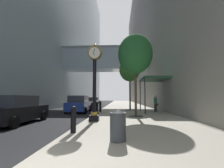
% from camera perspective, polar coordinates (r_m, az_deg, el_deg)
% --- Properties ---
extents(ground_plane, '(110.00, 110.00, 0.00)m').
position_cam_1_polar(ground_plane, '(30.08, -1.66, -7.70)').
color(ground_plane, black).
rests_on(ground_plane, ground).
extents(sidewalk_right, '(6.73, 80.00, 0.14)m').
position_cam_1_polar(sidewalk_right, '(33.02, 4.60, -7.30)').
color(sidewalk_right, '#ADA593').
rests_on(sidewalk_right, ground).
extents(building_block_left, '(22.67, 80.00, 39.95)m').
position_cam_1_polar(building_block_left, '(39.95, -18.70, 22.86)').
color(building_block_left, '#93A8B7').
rests_on(building_block_left, ground).
extents(building_block_right, '(9.00, 80.00, 34.18)m').
position_cam_1_polar(building_block_right, '(37.55, 17.28, 19.91)').
color(building_block_right, gray).
rests_on(building_block_right, ground).
extents(street_clock, '(0.84, 0.55, 4.73)m').
position_cam_1_polar(street_clock, '(10.05, -6.13, 2.07)').
color(street_clock, black).
rests_on(street_clock, sidewalk_right).
extents(bollard_nearest, '(0.23, 0.23, 1.07)m').
position_cam_1_polar(bollard_nearest, '(6.90, -13.34, -11.74)').
color(bollard_nearest, black).
rests_on(bollard_nearest, sidewalk_right).
extents(bollard_third, '(0.23, 0.23, 1.07)m').
position_cam_1_polar(bollard_third, '(11.49, -6.85, -8.98)').
color(bollard_third, black).
rests_on(bollard_third, sidewalk_right).
extents(bollard_fourth, '(0.23, 0.23, 1.07)m').
position_cam_1_polar(bollard_fourth, '(13.82, -5.25, -8.28)').
color(bollard_fourth, black).
rests_on(bollard_fourth, sidewalk_right).
extents(bollard_fifth, '(0.23, 0.23, 1.07)m').
position_cam_1_polar(bollard_fifth, '(16.15, -4.12, -7.77)').
color(bollard_fifth, black).
rests_on(bollard_fifth, sidewalk_right).
extents(street_tree_near, '(2.66, 2.66, 6.30)m').
position_cam_1_polar(street_tree_near, '(12.98, 8.12, 10.21)').
color(street_tree_near, '#333335').
rests_on(street_tree_near, sidewalk_right).
extents(street_tree_mid_near, '(2.46, 2.46, 6.10)m').
position_cam_1_polar(street_tree_mid_near, '(19.24, 6.24, 5.00)').
color(street_tree_mid_near, '#333335').
rests_on(street_tree_mid_near, sidewalk_right).
extents(trash_bin, '(0.53, 0.53, 1.05)m').
position_cam_1_polar(trash_bin, '(5.48, 2.08, -13.92)').
color(trash_bin, '#383D42').
rests_on(trash_bin, sidewalk_right).
extents(pedestrian_walking, '(0.50, 0.41, 1.61)m').
position_cam_1_polar(pedestrian_walking, '(17.07, 14.96, -6.51)').
color(pedestrian_walking, '#23232D').
rests_on(pedestrian_walking, sidewalk_right).
extents(storefront_awning, '(2.40, 3.60, 3.30)m').
position_cam_1_polar(storefront_awning, '(16.35, 14.23, 1.47)').
color(storefront_awning, '#235138').
rests_on(storefront_awning, sidewalk_right).
extents(car_silver_near, '(2.05, 4.66, 1.58)m').
position_cam_1_polar(car_silver_near, '(29.31, -7.75, -6.23)').
color(car_silver_near, '#B7BABF').
rests_on(car_silver_near, ground).
extents(car_white_mid, '(1.96, 4.02, 1.58)m').
position_cam_1_polar(car_white_mid, '(43.14, -5.72, -5.76)').
color(car_white_mid, silver).
rests_on(car_white_mid, ground).
extents(car_blue_far, '(2.21, 4.66, 1.75)m').
position_cam_1_polar(car_blue_far, '(17.65, -11.49, -6.95)').
color(car_blue_far, navy).
rests_on(car_blue_far, ground).
extents(car_black_trailing, '(1.96, 4.62, 1.68)m').
position_cam_1_polar(car_black_trailing, '(11.25, -30.30, -7.88)').
color(car_black_trailing, black).
rests_on(car_black_trailing, ground).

